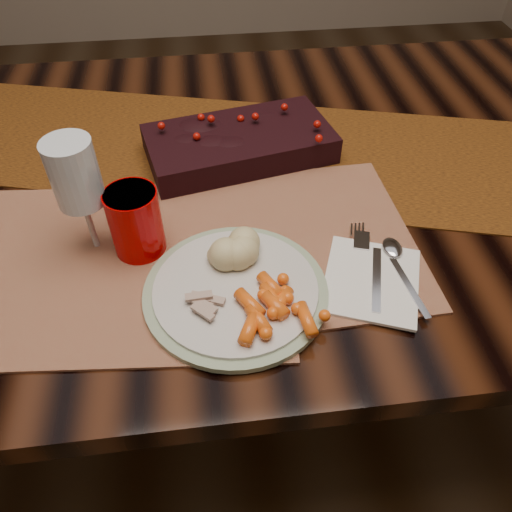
{
  "coord_description": "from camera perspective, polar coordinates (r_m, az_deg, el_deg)",
  "views": [
    {
      "loc": [
        -0.08,
        -0.77,
        1.3
      ],
      "look_at": [
        -0.02,
        -0.28,
        0.8
      ],
      "focal_mm": 35.0,
      "sensor_mm": 36.0,
      "label": 1
    }
  ],
  "objects": [
    {
      "name": "floor",
      "position": [
        1.51,
        -0.64,
        -13.65
      ],
      "size": [
        5.0,
        5.0,
        0.0
      ],
      "primitive_type": "plane",
      "color": "black",
      "rests_on": "ground"
    },
    {
      "name": "dining_table",
      "position": [
        1.21,
        -0.79,
        -4.53
      ],
      "size": [
        1.8,
        1.0,
        0.75
      ],
      "primitive_type": "cube",
      "color": "black",
      "rests_on": "floor"
    },
    {
      "name": "table_runner",
      "position": [
        1.0,
        -2.22,
        12.18
      ],
      "size": [
        1.79,
        0.82,
        0.0
      ],
      "primitive_type": "cube",
      "rotation": [
        0.0,
        0.0,
        -0.27
      ],
      "color": "#311D0C",
      "rests_on": "dining_table"
    },
    {
      "name": "centerpiece",
      "position": [
        0.96,
        -1.93,
        13.12
      ],
      "size": [
        0.37,
        0.24,
        0.07
      ],
      "primitive_type": null,
      "rotation": [
        0.0,
        0.0,
        0.21
      ],
      "color": "black",
      "rests_on": "table_runner"
    },
    {
      "name": "placemat_main",
      "position": [
        0.79,
        0.28,
        1.41
      ],
      "size": [
        0.5,
        0.38,
        0.0
      ],
      "primitive_type": "cube",
      "rotation": [
        0.0,
        0.0,
        0.04
      ],
      "color": "brown",
      "rests_on": "dining_table"
    },
    {
      "name": "placemat_second",
      "position": [
        0.78,
        -14.96,
        -0.86
      ],
      "size": [
        0.53,
        0.41,
        0.0
      ],
      "primitive_type": "cube",
      "rotation": [
        0.0,
        0.0,
        -0.09
      ],
      "color": "brown",
      "rests_on": "dining_table"
    },
    {
      "name": "dinner_plate",
      "position": [
        0.71,
        -2.34,
        -3.95
      ],
      "size": [
        0.34,
        0.34,
        0.01
      ],
      "primitive_type": "cylinder",
      "rotation": [
        0.0,
        0.0,
        0.35
      ],
      "color": "beige",
      "rests_on": "placemat_main"
    },
    {
      "name": "baby_carrots",
      "position": [
        0.67,
        3.16,
        -5.78
      ],
      "size": [
        0.14,
        0.13,
        0.02
      ],
      "primitive_type": null,
      "rotation": [
        0.0,
        0.0,
        -0.28
      ],
      "color": "orange",
      "rests_on": "dinner_plate"
    },
    {
      "name": "mashed_potatoes",
      "position": [
        0.73,
        -3.08,
        1.72
      ],
      "size": [
        0.11,
        0.1,
        0.05
      ],
      "primitive_type": null,
      "rotation": [
        0.0,
        0.0,
        0.35
      ],
      "color": "tan",
      "rests_on": "dinner_plate"
    },
    {
      "name": "turkey_shreds",
      "position": [
        0.68,
        -4.95,
        -5.35
      ],
      "size": [
        0.09,
        0.08,
        0.02
      ],
      "primitive_type": null,
      "rotation": [
        0.0,
        0.0,
        -0.35
      ],
      "color": "#D0A798",
      "rests_on": "dinner_plate"
    },
    {
      "name": "napkin",
      "position": [
        0.75,
        13.05,
        -2.71
      ],
      "size": [
        0.18,
        0.19,
        0.01
      ],
      "primitive_type": "cube",
      "rotation": [
        0.0,
        0.0,
        -0.37
      ],
      "color": "white",
      "rests_on": "placemat_main"
    },
    {
      "name": "fork",
      "position": [
        0.76,
        13.19,
        -1.38
      ],
      "size": [
        0.07,
        0.16,
        0.0
      ],
      "primitive_type": null,
      "rotation": [
        0.0,
        0.0,
        -0.3
      ],
      "color": "#B6B6C1",
      "rests_on": "napkin"
    },
    {
      "name": "spoon",
      "position": [
        0.76,
        16.51,
        -1.99
      ],
      "size": [
        0.05,
        0.15,
        0.0
      ],
      "primitive_type": null,
      "rotation": [
        0.0,
        0.0,
        0.12
      ],
      "color": "silver",
      "rests_on": "napkin"
    },
    {
      "name": "red_cup",
      "position": [
        0.76,
        -13.61,
        3.81
      ],
      "size": [
        0.1,
        0.1,
        0.11
      ],
      "primitive_type": "cylinder",
      "rotation": [
        0.0,
        0.0,
        0.36
      ],
      "color": "#B40000",
      "rests_on": "placemat_main"
    },
    {
      "name": "wine_glass",
      "position": [
        0.76,
        -19.21,
        6.11
      ],
      "size": [
        0.08,
        0.08,
        0.19
      ],
      "primitive_type": null,
      "rotation": [
        0.0,
        0.0,
        -0.1
      ],
      "color": "silver",
      "rests_on": "dining_table"
    }
  ]
}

